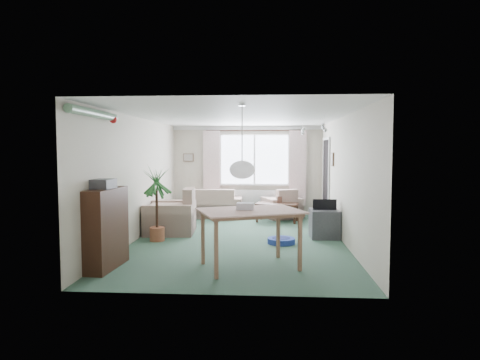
# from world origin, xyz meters

# --- Properties ---
(ground) EXTENTS (6.50, 6.50, 0.00)m
(ground) POSITION_xyz_m (0.00, 0.00, 0.00)
(ground) COLOR #315241
(window) EXTENTS (1.80, 0.03, 1.30)m
(window) POSITION_xyz_m (0.20, 3.23, 1.50)
(window) COLOR white
(curtain_rod) EXTENTS (2.60, 0.03, 0.03)m
(curtain_rod) POSITION_xyz_m (0.20, 3.15, 2.27)
(curtain_rod) COLOR black
(curtain_left) EXTENTS (0.45, 0.08, 2.00)m
(curtain_left) POSITION_xyz_m (-0.95, 3.13, 1.27)
(curtain_left) COLOR beige
(curtain_right) EXTENTS (0.45, 0.08, 2.00)m
(curtain_right) POSITION_xyz_m (1.35, 3.13, 1.27)
(curtain_right) COLOR beige
(radiator) EXTENTS (1.20, 0.10, 0.55)m
(radiator) POSITION_xyz_m (0.20, 3.19, 0.40)
(radiator) COLOR white
(doorway) EXTENTS (0.03, 0.95, 2.00)m
(doorway) POSITION_xyz_m (1.99, 2.20, 1.00)
(doorway) COLOR black
(pendant_lamp) EXTENTS (0.36, 0.36, 0.36)m
(pendant_lamp) POSITION_xyz_m (0.20, -2.30, 1.48)
(pendant_lamp) COLOR white
(tinsel_garland) EXTENTS (1.60, 1.60, 0.12)m
(tinsel_garland) POSITION_xyz_m (-1.92, -2.30, 2.28)
(tinsel_garland) COLOR #196626
(bauble_cluster_a) EXTENTS (0.20, 0.20, 0.20)m
(bauble_cluster_a) POSITION_xyz_m (1.30, 0.90, 2.22)
(bauble_cluster_a) COLOR silver
(bauble_cluster_b) EXTENTS (0.20, 0.20, 0.20)m
(bauble_cluster_b) POSITION_xyz_m (1.60, -0.30, 2.22)
(bauble_cluster_b) COLOR silver
(wall_picture_back) EXTENTS (0.28, 0.03, 0.22)m
(wall_picture_back) POSITION_xyz_m (-1.60, 3.23, 1.55)
(wall_picture_back) COLOR brown
(wall_picture_right) EXTENTS (0.03, 0.24, 0.30)m
(wall_picture_right) POSITION_xyz_m (1.98, 1.20, 1.55)
(wall_picture_right) COLOR brown
(sofa) EXTENTS (1.53, 0.85, 0.75)m
(sofa) POSITION_xyz_m (-0.87, 2.75, 0.38)
(sofa) COLOR beige
(sofa) RESTS_ON ground
(armchair_corner) EXTENTS (1.10, 1.07, 0.76)m
(armchair_corner) POSITION_xyz_m (0.93, 2.73, 0.38)
(armchair_corner) COLOR beige
(armchair_corner) RESTS_ON ground
(armchair_left) EXTENTS (1.07, 1.13, 0.94)m
(armchair_left) POSITION_xyz_m (-1.50, 0.57, 0.47)
(armchair_left) COLOR #B8AA8B
(armchair_left) RESTS_ON ground
(coffee_table) EXTENTS (1.11, 0.75, 0.46)m
(coffee_table) POSITION_xyz_m (0.80, 2.11, 0.23)
(coffee_table) COLOR black
(coffee_table) RESTS_ON ground
(photo_frame) EXTENTS (0.12, 0.04, 0.16)m
(photo_frame) POSITION_xyz_m (0.86, 2.16, 0.54)
(photo_frame) COLOR brown
(photo_frame) RESTS_ON coffee_table
(bookshelf) EXTENTS (0.38, 0.99, 1.19)m
(bookshelf) POSITION_xyz_m (-1.84, -2.17, 0.60)
(bookshelf) COLOR black
(bookshelf) RESTS_ON ground
(hifi_box) EXTENTS (0.31, 0.37, 0.14)m
(hifi_box) POSITION_xyz_m (-1.85, -2.20, 1.26)
(hifi_box) COLOR #404046
(hifi_box) RESTS_ON bookshelf
(houseplant) EXTENTS (0.67, 0.67, 1.43)m
(houseplant) POSITION_xyz_m (-1.57, -0.25, 0.71)
(houseplant) COLOR #1F5C25
(houseplant) RESTS_ON ground
(dining_table) EXTENTS (1.59, 1.34, 0.85)m
(dining_table) POSITION_xyz_m (0.30, -2.01, 0.42)
(dining_table) COLOR #AE775E
(dining_table) RESTS_ON ground
(gift_box) EXTENTS (0.26, 0.19, 0.12)m
(gift_box) POSITION_xyz_m (0.23, -1.96, 0.91)
(gift_box) COLOR silver
(gift_box) RESTS_ON dining_table
(tv_cube) EXTENTS (0.58, 0.63, 0.56)m
(tv_cube) POSITION_xyz_m (1.70, 0.28, 0.28)
(tv_cube) COLOR #323337
(tv_cube) RESTS_ON ground
(pet_bed) EXTENTS (0.58, 0.58, 0.10)m
(pet_bed) POSITION_xyz_m (0.82, -0.34, 0.05)
(pet_bed) COLOR #1F4290
(pet_bed) RESTS_ON ground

